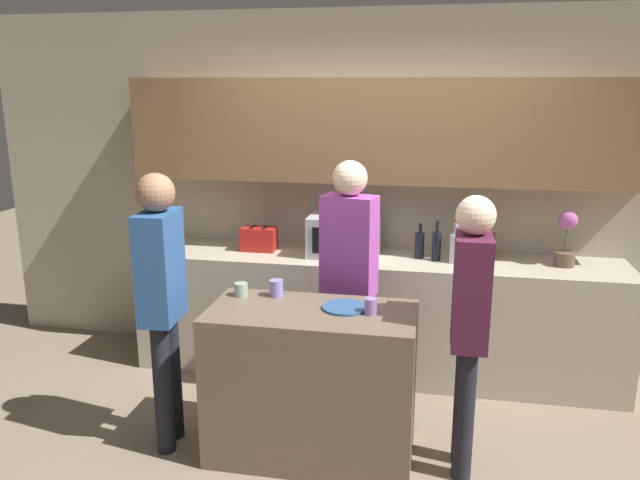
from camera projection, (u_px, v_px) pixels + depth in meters
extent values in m
plane|color=#7F705B|center=(346.00, 478.00, 3.51)|extent=(14.00, 14.00, 0.00)
cube|color=#B2A893|center=(382.00, 191.00, 4.84)|extent=(6.40, 0.08, 2.70)
cube|color=olive|center=(381.00, 131.00, 4.53)|extent=(3.74, 0.32, 0.75)
cube|color=#B7AD99|center=(374.00, 315.00, 4.72)|extent=(3.60, 0.62, 0.91)
cube|color=brown|center=(312.00, 383.00, 3.65)|extent=(1.19, 0.60, 0.91)
cube|color=#B7BABC|center=(345.00, 235.00, 4.65)|extent=(0.52, 0.38, 0.30)
cube|color=black|center=(334.00, 241.00, 4.47)|extent=(0.31, 0.01, 0.19)
cube|color=#B21E19|center=(259.00, 239.00, 4.78)|extent=(0.26, 0.16, 0.18)
cube|color=black|center=(252.00, 227.00, 4.77)|extent=(0.02, 0.11, 0.01)
cube|color=black|center=(265.00, 228.00, 4.75)|extent=(0.02, 0.11, 0.01)
cylinder|color=brown|center=(564.00, 259.00, 4.38)|extent=(0.14, 0.14, 0.10)
cylinder|color=#38662D|center=(566.00, 240.00, 4.35)|extent=(0.01, 0.01, 0.18)
sphere|color=#B25199|center=(568.00, 220.00, 4.31)|extent=(0.13, 0.13, 0.13)
cylinder|color=black|center=(420.00, 245.00, 4.58)|extent=(0.07, 0.07, 0.19)
cylinder|color=black|center=(420.00, 228.00, 4.55)|extent=(0.02, 0.02, 0.07)
cylinder|color=black|center=(436.00, 246.00, 4.51)|extent=(0.07, 0.07, 0.21)
cylinder|color=black|center=(437.00, 226.00, 4.48)|extent=(0.02, 0.02, 0.08)
cylinder|color=silver|center=(455.00, 249.00, 4.45)|extent=(0.08, 0.08, 0.21)
cylinder|color=silver|center=(456.00, 229.00, 4.42)|extent=(0.03, 0.03, 0.08)
cylinder|color=#472814|center=(469.00, 246.00, 4.47)|extent=(0.08, 0.08, 0.24)
cylinder|color=#472814|center=(471.00, 224.00, 4.43)|extent=(0.03, 0.03, 0.09)
cylinder|color=#472814|center=(489.00, 247.00, 4.51)|extent=(0.08, 0.08, 0.21)
cylinder|color=#472814|center=(490.00, 227.00, 4.47)|extent=(0.03, 0.03, 0.08)
cylinder|color=#2D5684|center=(345.00, 307.00, 3.56)|extent=(0.26, 0.26, 0.01)
cylinder|color=#896DAC|center=(371.00, 306.00, 3.47)|extent=(0.07, 0.07, 0.09)
cylinder|color=#92AC90|center=(241.00, 289.00, 3.77)|extent=(0.08, 0.08, 0.08)
cylinder|color=#857EC7|center=(276.00, 288.00, 3.76)|extent=(0.08, 0.08, 0.10)
cylinder|color=black|center=(172.00, 376.00, 3.84)|extent=(0.11, 0.11, 0.81)
cylinder|color=black|center=(163.00, 389.00, 3.68)|extent=(0.11, 0.11, 0.81)
cube|color=#29528D|center=(160.00, 267.00, 3.58)|extent=(0.22, 0.35, 0.64)
sphere|color=#9E7051|center=(155.00, 192.00, 3.48)|extent=(0.22, 0.22, 0.22)
cylinder|color=black|center=(464.00, 415.00, 3.43)|extent=(0.11, 0.11, 0.78)
cylinder|color=black|center=(464.00, 401.00, 3.58)|extent=(0.11, 0.11, 0.78)
cube|color=#501C38|center=(471.00, 290.00, 3.34)|extent=(0.19, 0.34, 0.61)
sphere|color=beige|center=(476.00, 215.00, 3.24)|extent=(0.21, 0.21, 0.21)
cylinder|color=black|center=(359.00, 354.00, 4.14)|extent=(0.11, 0.11, 0.82)
cylinder|color=black|center=(337.00, 350.00, 4.20)|extent=(0.11, 0.11, 0.82)
cube|color=#AB48B1|center=(349.00, 246.00, 3.99)|extent=(0.37, 0.26, 0.65)
sphere|color=beige|center=(350.00, 178.00, 3.89)|extent=(0.22, 0.22, 0.22)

